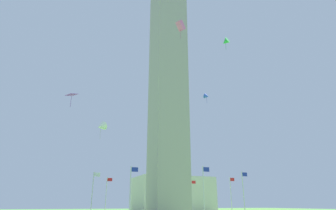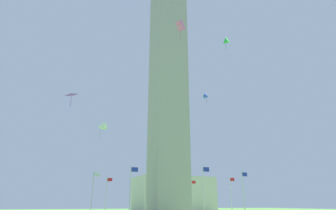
# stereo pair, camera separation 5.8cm
# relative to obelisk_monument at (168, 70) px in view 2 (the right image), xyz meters

# --- Properties ---
(obelisk_monument) EXTENTS (6.47, 6.47, 58.78)m
(obelisk_monument) POSITION_rel_obelisk_monument_xyz_m (0.00, 0.00, 0.00)
(obelisk_monument) COLOR #A8A399
(obelisk_monument) RESTS_ON ground
(flagpole_n) EXTENTS (1.12, 0.14, 7.76)m
(flagpole_n) POSITION_rel_obelisk_monument_xyz_m (13.59, 0.00, -25.13)
(flagpole_n) COLOR silver
(flagpole_n) RESTS_ON ground
(flagpole_ne) EXTENTS (1.12, 0.14, 7.76)m
(flagpole_ne) POSITION_rel_obelisk_monument_xyz_m (9.63, 9.57, -25.13)
(flagpole_ne) COLOR silver
(flagpole_ne) RESTS_ON ground
(flagpole_e) EXTENTS (1.12, 0.14, 7.76)m
(flagpole_e) POSITION_rel_obelisk_monument_xyz_m (0.06, 13.53, -25.13)
(flagpole_e) COLOR silver
(flagpole_e) RESTS_ON ground
(flagpole_se) EXTENTS (1.12, 0.14, 7.76)m
(flagpole_se) POSITION_rel_obelisk_monument_xyz_m (-9.51, 9.57, -25.13)
(flagpole_se) COLOR silver
(flagpole_se) RESTS_ON ground
(flagpole_s) EXTENTS (1.12, 0.14, 7.76)m
(flagpole_s) POSITION_rel_obelisk_monument_xyz_m (-13.47, 0.00, -25.13)
(flagpole_s) COLOR silver
(flagpole_s) RESTS_ON ground
(flagpole_sw) EXTENTS (1.12, 0.14, 7.76)m
(flagpole_sw) POSITION_rel_obelisk_monument_xyz_m (-9.51, -9.57, -25.13)
(flagpole_sw) COLOR silver
(flagpole_sw) RESTS_ON ground
(flagpole_w) EXTENTS (1.12, 0.14, 7.76)m
(flagpole_w) POSITION_rel_obelisk_monument_xyz_m (0.06, -13.53, -25.13)
(flagpole_w) COLOR silver
(flagpole_w) RESTS_ON ground
(flagpole_nw) EXTENTS (1.12, 0.14, 7.76)m
(flagpole_nw) POSITION_rel_obelisk_monument_xyz_m (9.63, -9.57, -25.13)
(flagpole_nw) COLOR silver
(flagpole_nw) RESTS_ON ground
(kite_white_delta) EXTENTS (2.32, 2.19, 3.00)m
(kite_white_delta) POSITION_rel_obelisk_monument_xyz_m (-13.75, -5.28, -15.01)
(kite_white_delta) COLOR white
(kite_purple_diamond) EXTENTS (1.83, 1.84, 2.07)m
(kite_purple_diamond) POSITION_rel_obelisk_monument_xyz_m (-18.90, -10.93, -12.42)
(kite_purple_diamond) COLOR purple
(kite_blue_delta) EXTENTS (1.40, 1.47, 1.90)m
(kite_blue_delta) POSITION_rel_obelisk_monument_xyz_m (4.93, -7.14, -7.81)
(kite_blue_delta) COLOR blue
(kite_pink_box) EXTENTS (1.68, 1.35, 3.03)m
(kite_pink_box) POSITION_rel_obelisk_monument_xyz_m (-5.07, -17.75, -1.83)
(kite_pink_box) COLOR pink
(kite_green_delta) EXTENTS (1.69, 1.83, 2.46)m
(kite_green_delta) POSITION_rel_obelisk_monument_xyz_m (6.48, -12.26, 1.31)
(kite_green_delta) COLOR green
(distant_building) EXTENTS (24.37, 15.30, 10.98)m
(distant_building) POSITION_rel_obelisk_monument_xyz_m (17.42, 39.34, -23.90)
(distant_building) COLOR beige
(distant_building) RESTS_ON ground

